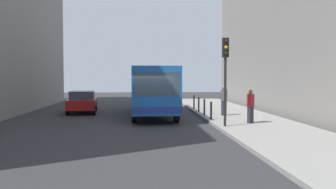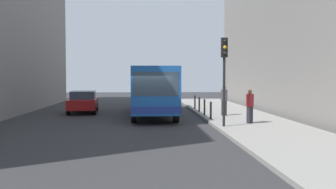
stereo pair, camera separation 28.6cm
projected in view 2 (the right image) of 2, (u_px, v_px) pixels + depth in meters
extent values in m
plane|color=#2D2D30|center=(147.00, 125.00, 20.22)|extent=(80.00, 80.00, 0.00)
cube|color=gray|center=(251.00, 122.00, 20.53)|extent=(4.40, 40.00, 0.15)
cube|color=#19519E|center=(153.00, 88.00, 24.91)|extent=(2.61, 11.02, 2.50)
cube|color=navy|center=(153.00, 103.00, 24.96)|extent=(2.63, 11.05, 0.36)
cube|color=#2D3D4C|center=(156.00, 84.00, 19.43)|extent=(2.26, 0.08, 1.20)
cube|color=#2D3D4C|center=(152.00, 82.00, 25.39)|extent=(2.62, 9.43, 1.00)
cylinder|color=black|center=(176.00, 113.00, 21.16)|extent=(0.29, 1.00, 1.00)
cylinder|color=black|center=(134.00, 113.00, 21.01)|extent=(0.29, 1.00, 1.00)
cylinder|color=black|center=(167.00, 103.00, 28.94)|extent=(0.29, 1.00, 1.00)
cylinder|color=black|center=(136.00, 103.00, 28.78)|extent=(0.29, 1.00, 1.00)
cube|color=maroon|center=(83.00, 103.00, 26.68)|extent=(2.13, 4.52, 0.64)
cube|color=#2D3D4C|center=(83.00, 95.00, 26.80)|extent=(1.78, 2.58, 0.52)
cylinder|color=black|center=(95.00, 110.00, 25.32)|extent=(0.27, 0.65, 0.64)
cylinder|color=black|center=(68.00, 110.00, 25.10)|extent=(0.27, 0.65, 0.64)
cylinder|color=black|center=(97.00, 106.00, 28.29)|extent=(0.27, 0.65, 0.64)
cylinder|color=black|center=(73.00, 106.00, 28.07)|extent=(0.27, 0.65, 0.64)
cube|color=silver|center=(150.00, 97.00, 34.77)|extent=(1.93, 4.45, 0.64)
cube|color=#2D3D4C|center=(150.00, 90.00, 34.89)|extent=(1.67, 2.51, 0.52)
cylinder|color=black|center=(159.00, 102.00, 33.31)|extent=(0.24, 0.65, 0.64)
cylinder|color=black|center=(140.00, 102.00, 33.27)|extent=(0.24, 0.65, 0.64)
cylinder|color=black|center=(159.00, 99.00, 36.31)|extent=(0.24, 0.65, 0.64)
cylinder|color=black|center=(141.00, 100.00, 36.26)|extent=(0.24, 0.65, 0.64)
cylinder|color=black|center=(224.00, 92.00, 18.29)|extent=(0.12, 0.12, 3.20)
cube|color=black|center=(224.00, 48.00, 18.20)|extent=(0.28, 0.24, 0.90)
sphere|color=black|center=(225.00, 41.00, 18.05)|extent=(0.16, 0.16, 0.16)
sphere|color=orange|center=(225.00, 47.00, 18.07)|extent=(0.16, 0.16, 0.16)
sphere|color=black|center=(225.00, 53.00, 18.08)|extent=(0.16, 0.16, 0.16)
cylinder|color=black|center=(211.00, 110.00, 21.37)|extent=(0.11, 0.11, 0.95)
cylinder|color=black|center=(204.00, 107.00, 23.63)|extent=(0.11, 0.11, 0.95)
cylinder|color=black|center=(199.00, 104.00, 25.89)|extent=(0.11, 0.11, 0.95)
cylinder|color=black|center=(195.00, 102.00, 28.15)|extent=(0.11, 0.11, 0.95)
cylinder|color=#26262D|center=(250.00, 115.00, 19.61)|extent=(0.32, 0.32, 0.82)
cylinder|color=maroon|center=(250.00, 100.00, 19.57)|extent=(0.38, 0.38, 0.63)
sphere|color=#8C6647|center=(250.00, 92.00, 19.55)|extent=(0.23, 0.23, 0.23)
cylinder|color=#26262D|center=(224.00, 108.00, 23.38)|extent=(0.32, 0.32, 0.87)
cylinder|color=#4C4C51|center=(224.00, 95.00, 23.35)|extent=(0.38, 0.38, 0.67)
sphere|color=#8C6647|center=(224.00, 88.00, 23.33)|extent=(0.24, 0.24, 0.24)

